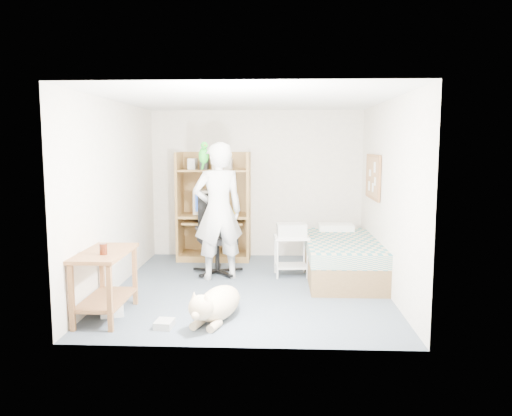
% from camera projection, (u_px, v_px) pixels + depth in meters
% --- Properties ---
extents(floor, '(4.00, 4.00, 0.00)m').
position_uv_depth(floor, '(250.00, 288.00, 6.74)').
color(floor, '#495563').
rests_on(floor, ground).
extents(wall_back, '(3.60, 0.02, 2.50)m').
position_uv_depth(wall_back, '(257.00, 184.00, 8.56)').
color(wall_back, beige).
rests_on(wall_back, floor).
extents(wall_right, '(0.02, 4.00, 2.50)m').
position_uv_depth(wall_right, '(388.00, 197.00, 6.50)').
color(wall_right, beige).
rests_on(wall_right, floor).
extents(wall_left, '(0.02, 4.00, 2.50)m').
position_uv_depth(wall_left, '(116.00, 195.00, 6.66)').
color(wall_left, beige).
rests_on(wall_left, floor).
extents(ceiling, '(3.60, 4.00, 0.02)m').
position_uv_depth(ceiling, '(250.00, 100.00, 6.42)').
color(ceiling, white).
rests_on(ceiling, wall_back).
extents(computer_hutch, '(1.20, 0.63, 1.80)m').
position_uv_depth(computer_hutch, '(214.00, 211.00, 8.39)').
color(computer_hutch, olive).
rests_on(computer_hutch, floor).
extents(bed, '(1.02, 2.02, 0.66)m').
position_uv_depth(bed, '(342.00, 258.00, 7.25)').
color(bed, brown).
rests_on(bed, floor).
extents(side_desk, '(0.50, 1.00, 0.75)m').
position_uv_depth(side_desk, '(105.00, 274.00, 5.56)').
color(side_desk, brown).
rests_on(side_desk, floor).
extents(corkboard, '(0.04, 0.94, 0.66)m').
position_uv_depth(corkboard, '(373.00, 177.00, 7.37)').
color(corkboard, '#986D44').
rests_on(corkboard, wall_right).
extents(office_chair, '(0.68, 0.68, 1.18)m').
position_uv_depth(office_chair, '(216.00, 245.00, 7.49)').
color(office_chair, black).
rests_on(office_chair, floor).
extents(person, '(0.83, 0.69, 1.96)m').
position_uv_depth(person, '(218.00, 211.00, 7.11)').
color(person, silver).
rests_on(person, floor).
extents(parrot, '(0.14, 0.25, 0.40)m').
position_uv_depth(parrot, '(204.00, 154.00, 7.03)').
color(parrot, '#198313').
rests_on(parrot, person).
extents(dog, '(0.60, 1.13, 0.44)m').
position_uv_depth(dog, '(216.00, 304.00, 5.47)').
color(dog, beige).
rests_on(dog, floor).
extents(printer_cart, '(0.53, 0.45, 0.60)m').
position_uv_depth(printer_cart, '(291.00, 249.00, 7.32)').
color(printer_cart, silver).
rests_on(printer_cart, floor).
extents(printer, '(0.45, 0.36, 0.18)m').
position_uv_depth(printer, '(291.00, 230.00, 7.28)').
color(printer, '#B6B6B1').
rests_on(printer, printer_cart).
extents(crt_monitor, '(0.42, 0.45, 0.40)m').
position_uv_depth(crt_monitor, '(207.00, 202.00, 8.38)').
color(crt_monitor, beige).
rests_on(crt_monitor, computer_hutch).
extents(keyboard, '(0.46, 0.21, 0.03)m').
position_uv_depth(keyboard, '(214.00, 221.00, 8.25)').
color(keyboard, beige).
rests_on(keyboard, computer_hutch).
extents(pencil_cup, '(0.08, 0.08, 0.12)m').
position_uv_depth(pencil_cup, '(235.00, 211.00, 8.28)').
color(pencil_cup, gold).
rests_on(pencil_cup, computer_hutch).
extents(drink_glass, '(0.08, 0.08, 0.12)m').
position_uv_depth(drink_glass, '(103.00, 249.00, 5.35)').
color(drink_glass, '#43180A').
rests_on(drink_glass, side_desk).
extents(floor_box_a, '(0.30, 0.27, 0.10)m').
position_uv_depth(floor_box_a, '(112.00, 311.00, 5.65)').
color(floor_box_a, white).
rests_on(floor_box_a, floor).
extents(floor_box_b, '(0.20, 0.23, 0.08)m').
position_uv_depth(floor_box_b, '(164.00, 324.00, 5.27)').
color(floor_box_b, '#B2B3AE').
rests_on(floor_box_b, floor).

